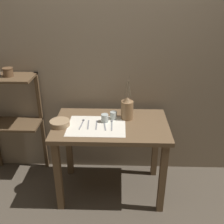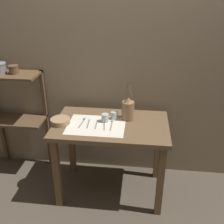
% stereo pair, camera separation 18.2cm
% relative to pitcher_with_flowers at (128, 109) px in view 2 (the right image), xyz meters
% --- Properties ---
extents(ground_plane, '(12.00, 12.00, 0.00)m').
position_rel_pitcher_with_flowers_xyz_m(ground_plane, '(-0.15, -0.11, -0.89)').
color(ground_plane, brown).
extents(stone_wall_back, '(7.00, 0.06, 2.40)m').
position_rel_pitcher_with_flowers_xyz_m(stone_wall_back, '(-0.15, 0.33, 0.31)').
color(stone_wall_back, gray).
rests_on(stone_wall_back, ground_plane).
extents(wooden_table, '(1.07, 0.66, 0.79)m').
position_rel_pitcher_with_flowers_xyz_m(wooden_table, '(-0.15, -0.11, -0.23)').
color(wooden_table, brown).
rests_on(wooden_table, ground_plane).
extents(wooden_shelf_unit, '(0.60, 0.31, 1.16)m').
position_rel_pitcher_with_flowers_xyz_m(wooden_shelf_unit, '(-1.20, 0.16, -0.08)').
color(wooden_shelf_unit, brown).
rests_on(wooden_shelf_unit, ground_plane).
extents(linen_cloth, '(0.53, 0.40, 0.00)m').
position_rel_pitcher_with_flowers_xyz_m(linen_cloth, '(-0.28, -0.16, -0.10)').
color(linen_cloth, silver).
rests_on(linen_cloth, wooden_table).
extents(pitcher_with_flowers, '(0.12, 0.12, 0.44)m').
position_rel_pitcher_with_flowers_xyz_m(pitcher_with_flowers, '(0.00, 0.00, 0.00)').
color(pitcher_with_flowers, olive).
rests_on(pitcher_with_flowers, wooden_table).
extents(wooden_bowl, '(0.18, 0.18, 0.05)m').
position_rel_pitcher_with_flowers_xyz_m(wooden_bowl, '(-0.62, -0.16, -0.08)').
color(wooden_bowl, '#9E7F5B').
rests_on(wooden_bowl, wooden_table).
extents(glass_tumbler_near, '(0.07, 0.07, 0.08)m').
position_rel_pitcher_with_flowers_xyz_m(glass_tumbler_near, '(-0.21, -0.08, -0.06)').
color(glass_tumbler_near, '#B7C1BC').
rests_on(glass_tumbler_near, wooden_table).
extents(glass_tumbler_far, '(0.06, 0.06, 0.07)m').
position_rel_pitcher_with_flowers_xyz_m(glass_tumbler_far, '(-0.13, -0.01, -0.07)').
color(glass_tumbler_far, '#B7C1BC').
rests_on(glass_tumbler_far, wooden_table).
extents(spoon_inner, '(0.04, 0.18, 0.02)m').
position_rel_pitcher_with_flowers_xyz_m(spoon_inner, '(-0.41, -0.09, -0.10)').
color(spoon_inner, gray).
rests_on(spoon_inner, wooden_table).
extents(knife_center, '(0.02, 0.17, 0.00)m').
position_rel_pitcher_with_flowers_xyz_m(knife_center, '(-0.36, -0.14, -0.10)').
color(knife_center, gray).
rests_on(knife_center, wooden_table).
extents(fork_outer, '(0.02, 0.17, 0.00)m').
position_rel_pitcher_with_flowers_xyz_m(fork_outer, '(-0.28, -0.15, -0.10)').
color(fork_outer, gray).
rests_on(fork_outer, wooden_table).
extents(fork_inner, '(0.04, 0.17, 0.00)m').
position_rel_pitcher_with_flowers_xyz_m(fork_inner, '(-0.20, -0.16, -0.10)').
color(fork_inner, gray).
rests_on(fork_inner, wooden_table).
extents(spoon_outer, '(0.02, 0.19, 0.02)m').
position_rel_pitcher_with_flowers_xyz_m(spoon_outer, '(-0.14, -0.11, -0.10)').
color(spoon_outer, gray).
rests_on(spoon_outer, wooden_table).
extents(metal_pot_small, '(0.10, 0.10, 0.08)m').
position_rel_pitcher_with_flowers_xyz_m(metal_pot_small, '(-1.14, 0.13, 0.31)').
color(metal_pot_small, brown).
rests_on(metal_pot_small, wooden_shelf_unit).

